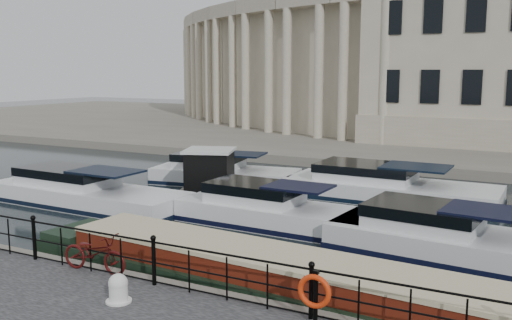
{
  "coord_description": "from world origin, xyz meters",
  "views": [
    {
      "loc": [
        8.13,
        -12.57,
        5.58
      ],
      "look_at": [
        0.5,
        2.0,
        3.0
      ],
      "focal_mm": 40.0,
      "sensor_mm": 36.0,
      "label": 1
    }
  ],
  "objects_px": {
    "bicycle": "(94,253)",
    "mooring_bollard": "(118,289)",
    "narrowboat": "(295,291)",
    "life_ring_post": "(315,292)",
    "harbour_hut": "(210,174)"
  },
  "relations": [
    {
      "from": "bicycle",
      "to": "mooring_bollard",
      "type": "distance_m",
      "value": 2.17
    },
    {
      "from": "mooring_bollard",
      "to": "narrowboat",
      "type": "xyz_separation_m",
      "value": [
        2.99,
        2.82,
        -0.49
      ]
    },
    {
      "from": "life_ring_post",
      "to": "narrowboat",
      "type": "bearing_deg",
      "value": 122.97
    },
    {
      "from": "harbour_hut",
      "to": "mooring_bollard",
      "type": "bearing_deg",
      "value": -86.29
    },
    {
      "from": "harbour_hut",
      "to": "bicycle",
      "type": "bearing_deg",
      "value": -92.08
    },
    {
      "from": "mooring_bollard",
      "to": "harbour_hut",
      "type": "bearing_deg",
      "value": 113.65
    },
    {
      "from": "bicycle",
      "to": "life_ring_post",
      "type": "bearing_deg",
      "value": -96.61
    },
    {
      "from": "mooring_bollard",
      "to": "narrowboat",
      "type": "relative_size",
      "value": 0.04
    },
    {
      "from": "bicycle",
      "to": "life_ring_post",
      "type": "xyz_separation_m",
      "value": [
        6.08,
        -0.34,
        0.22
      ]
    },
    {
      "from": "bicycle",
      "to": "mooring_bollard",
      "type": "xyz_separation_m",
      "value": [
        1.8,
        -1.19,
        -0.2
      ]
    },
    {
      "from": "mooring_bollard",
      "to": "harbour_hut",
      "type": "xyz_separation_m",
      "value": [
        -5.37,
        12.27,
        0.1
      ]
    },
    {
      "from": "mooring_bollard",
      "to": "harbour_hut",
      "type": "distance_m",
      "value": 13.39
    },
    {
      "from": "narrowboat",
      "to": "harbour_hut",
      "type": "relative_size",
      "value": 4.65
    },
    {
      "from": "narrowboat",
      "to": "mooring_bollard",
      "type": "bearing_deg",
      "value": -132.5
    },
    {
      "from": "bicycle",
      "to": "mooring_bollard",
      "type": "bearing_deg",
      "value": -126.79
    }
  ]
}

